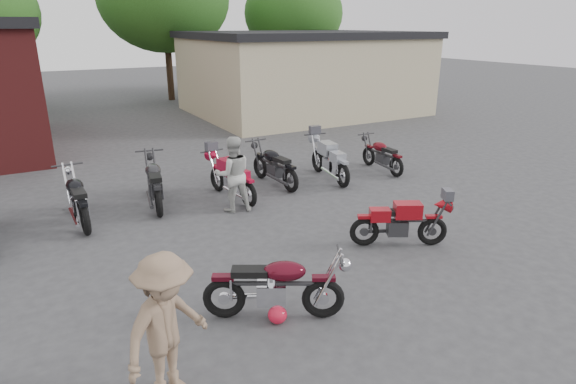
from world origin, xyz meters
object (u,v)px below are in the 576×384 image
row_bike_2 (77,196)px  row_bike_4 (231,176)px  helmet (277,315)px  row_bike_5 (274,163)px  row_bike_6 (329,158)px  sportbike (401,220)px  person_light (233,174)px  vintage_motorcycle (276,283)px  row_bike_3 (154,180)px  person_tan (167,328)px  row_bike_7 (382,153)px

row_bike_2 → row_bike_4: row_bike_2 is taller
helmet → row_bike_2: bearing=110.3°
row_bike_5 → row_bike_4: bearing=102.3°
row_bike_6 → row_bike_4: bearing=100.0°
row_bike_4 → row_bike_5: size_ratio=0.99×
sportbike → row_bike_6: row_bike_6 is taller
row_bike_5 → row_bike_6: bearing=-106.4°
sportbike → person_light: size_ratio=1.05×
helmet → row_bike_4: (1.48, 5.21, 0.45)m
vintage_motorcycle → row_bike_6: (4.41, 5.23, 0.03)m
sportbike → row_bike_4: bearing=141.9°
row_bike_3 → helmet: bearing=-167.8°
vintage_motorcycle → person_light: 4.46m
person_light → row_bike_6: (3.25, 0.93, -0.26)m
row_bike_5 → row_bike_6: 1.60m
person_tan → row_bike_7: person_tan is taller
vintage_motorcycle → row_bike_6: 6.84m
helmet → row_bike_3: size_ratio=0.13×
person_light → row_bike_4: bearing=-97.6°
row_bike_7 → sportbike: bearing=147.1°
row_bike_4 → row_bike_7: row_bike_4 is taller
row_bike_7 → row_bike_6: bearing=90.4°
sportbike → row_bike_2: row_bike_2 is taller
vintage_motorcycle → row_bike_5: size_ratio=0.98×
sportbike → person_light: 3.92m
row_bike_3 → row_bike_7: bearing=-83.9°
helmet → row_bike_4: 5.44m
row_bike_5 → person_tan: bearing=138.4°
helmet → row_bike_3: row_bike_3 is taller
person_tan → row_bike_6: (6.20, 6.02, -0.29)m
row_bike_2 → helmet: bearing=-161.8°
person_light → row_bike_7: person_light is taller
person_tan → row_bike_2: 6.08m
vintage_motorcycle → person_tan: bearing=-127.1°
sportbike → row_bike_4: row_bike_4 is taller
helmet → row_bike_7: 8.20m
vintage_motorcycle → sportbike: (3.24, 1.00, -0.05)m
person_light → row_bike_2: size_ratio=0.84×
row_bike_6 → row_bike_7: (1.79, -0.07, -0.08)m
row_bike_7 → row_bike_4: bearing=93.5°
row_bike_5 → vintage_motorcycle: bearing=147.4°
vintage_motorcycle → person_tan: person_tan is taller
sportbike → row_bike_3: row_bike_3 is taller
row_bike_3 → row_bike_4: row_bike_3 is taller
row_bike_7 → row_bike_2: bearing=91.7°
person_light → row_bike_4: person_light is taller
row_bike_3 → row_bike_7: (6.53, -0.38, -0.09)m
vintage_motorcycle → sportbike: size_ratio=1.09×
vintage_motorcycle → row_bike_7: vintage_motorcycle is taller
row_bike_2 → vintage_motorcycle: bearing=-160.9°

